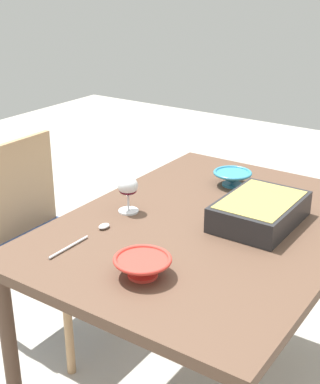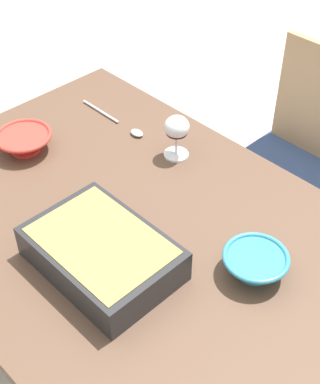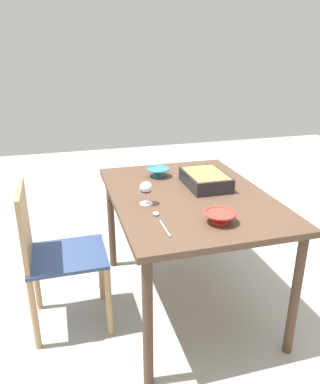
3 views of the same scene
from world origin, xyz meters
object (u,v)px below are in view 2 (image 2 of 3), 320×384
small_bowl (255,263)px  serving_spoon (123,125)px  dining_table (122,237)px  wine_glass (177,130)px  casserole_dish (102,252)px  chair (294,162)px  mixing_bowl (24,141)px

small_bowl → serving_spoon: small_bowl is taller
dining_table → small_bowl: bearing=14.9°
wine_glass → dining_table: bearing=-74.4°
small_bowl → wine_glass: bearing=156.7°
casserole_dish → serving_spoon: (-0.39, 0.41, -0.04)m
chair → serving_spoon: chair is taller
wine_glass → serving_spoon: 0.23m
dining_table → small_bowl: small_bowl is taller
chair → mixing_bowl: 0.97m
casserole_dish → wine_glass: bearing=112.8°
chair → mixing_bowl: bearing=-116.1°
dining_table → chair: (0.01, 0.81, -0.20)m
dining_table → wine_glass: 0.34m
mixing_bowl → chair: bearing=63.9°
wine_glass → mixing_bowl: bearing=-137.4°
casserole_dish → mixing_bowl: bearing=166.0°
chair → small_bowl: bearing=-64.1°
wine_glass → small_bowl: bearing=-23.3°
mixing_bowl → casserole_dish: bearing=-14.0°
chair → wine_glass: wine_glass is taller
wine_glass → casserole_dish: wine_glass is taller
chair → small_bowl: size_ratio=5.85×
mixing_bowl → serving_spoon: 0.30m
casserole_dish → small_bowl: bearing=42.4°
casserole_dish → small_bowl: 0.35m
casserole_dish → serving_spoon: 0.56m
wine_glass → chair: bearing=81.1°
chair → mixing_bowl: chair is taller
serving_spoon → casserole_dish: bearing=-46.1°
dining_table → small_bowl: size_ratio=8.12×
casserole_dish → mixing_bowl: casserole_dish is taller
mixing_bowl → serving_spoon: bearing=69.0°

